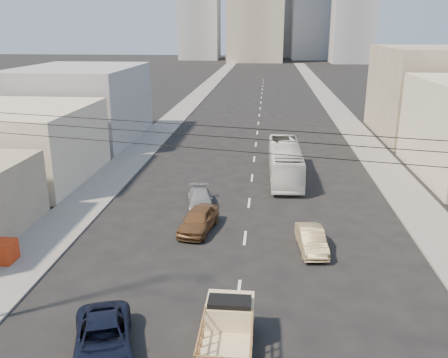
% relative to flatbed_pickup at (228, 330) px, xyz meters
% --- Properties ---
extents(sidewalk_left, '(3.50, 180.00, 0.12)m').
position_rel_flatbed_pickup_xyz_m(sidewalk_left, '(-11.61, 66.71, -1.03)').
color(sidewalk_left, gray).
rests_on(sidewalk_left, ground).
extents(sidewalk_right, '(3.50, 180.00, 0.12)m').
position_rel_flatbed_pickup_xyz_m(sidewalk_right, '(11.89, 66.71, -1.03)').
color(sidewalk_right, gray).
rests_on(sidewalk_right, ground).
extents(lane_dashes, '(0.15, 104.00, 0.01)m').
position_rel_flatbed_pickup_xyz_m(lane_dashes, '(0.14, 49.71, -1.09)').
color(lane_dashes, silver).
rests_on(lane_dashes, ground).
extents(flatbed_pickup, '(1.95, 4.41, 1.90)m').
position_rel_flatbed_pickup_xyz_m(flatbed_pickup, '(0.00, 0.00, 0.00)').
color(flatbed_pickup, beige).
rests_on(flatbed_pickup, ground).
extents(navy_pickup, '(3.57, 5.20, 1.32)m').
position_rel_flatbed_pickup_xyz_m(navy_pickup, '(-4.76, -0.41, -0.43)').
color(navy_pickup, black).
rests_on(navy_pickup, ground).
extents(city_bus, '(2.66, 10.51, 2.91)m').
position_rel_flatbed_pickup_xyz_m(city_bus, '(2.85, 22.95, 0.36)').
color(city_bus, silver).
rests_on(city_bus, ground).
extents(sedan_brown, '(2.44, 4.55, 1.47)m').
position_rel_flatbed_pickup_xyz_m(sedan_brown, '(-2.79, 11.54, -0.36)').
color(sedan_brown, brown).
rests_on(sedan_brown, ground).
extents(sedan_tan, '(1.72, 3.99, 1.28)m').
position_rel_flatbed_pickup_xyz_m(sedan_tan, '(3.95, 9.43, -0.46)').
color(sedan_tan, tan).
rests_on(sedan_tan, ground).
extents(sedan_grey, '(2.40, 4.34, 1.19)m').
position_rel_flatbed_pickup_xyz_m(sedan_grey, '(-3.23, 15.49, -0.50)').
color(sedan_grey, gray).
rests_on(sedan_grey, ground).
extents(overhead_wires, '(23.01, 5.02, 0.72)m').
position_rel_flatbed_pickup_xyz_m(overhead_wires, '(0.14, -1.79, 7.87)').
color(overhead_wires, black).
rests_on(overhead_wires, ground).
extents(bldg_right_far, '(12.00, 16.00, 10.00)m').
position_rel_flatbed_pickup_xyz_m(bldg_right_far, '(20.14, 40.71, 3.91)').
color(bldg_right_far, gray).
rests_on(bldg_right_far, ground).
extents(bldg_left_mid, '(11.00, 12.00, 6.00)m').
position_rel_flatbed_pickup_xyz_m(bldg_left_mid, '(-18.86, 20.71, 1.91)').
color(bldg_left_mid, beige).
rests_on(bldg_left_mid, ground).
extents(bldg_left_far, '(12.00, 16.00, 8.00)m').
position_rel_flatbed_pickup_xyz_m(bldg_left_far, '(-19.36, 35.71, 2.91)').
color(bldg_left_far, '#98989B').
rests_on(bldg_left_far, ground).
extents(midrise_ne, '(16.00, 16.00, 40.00)m').
position_rel_flatbed_pickup_xyz_m(midrise_ne, '(18.14, 181.71, 18.91)').
color(midrise_ne, '#969A9F').
rests_on(midrise_ne, ground).
extents(midrise_nw, '(15.00, 15.00, 34.00)m').
position_rel_flatbed_pickup_xyz_m(midrise_nw, '(-25.86, 176.71, 15.91)').
color(midrise_nw, '#969A9F').
rests_on(midrise_nw, ground).
extents(midrise_back, '(18.00, 18.00, 44.00)m').
position_rel_flatbed_pickup_xyz_m(midrise_back, '(6.14, 196.71, 20.91)').
color(midrise_back, '#98989B').
rests_on(midrise_back, ground).
extents(midrise_east, '(14.00, 14.00, 28.00)m').
position_rel_flatbed_pickup_xyz_m(midrise_east, '(30.14, 161.71, 12.91)').
color(midrise_east, '#969A9F').
rests_on(midrise_east, ground).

